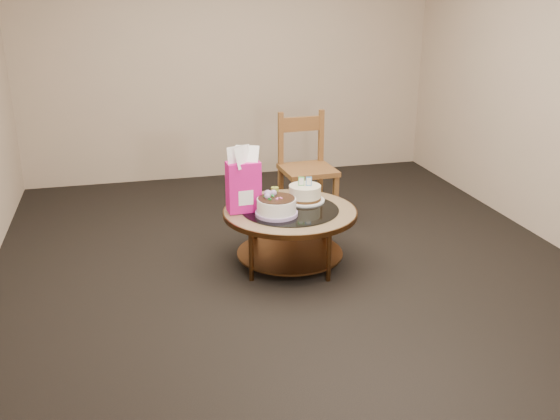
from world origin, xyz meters
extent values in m
plane|color=black|center=(0.00, 0.00, 0.00)|extent=(5.00, 5.00, 0.00)
cube|color=tan|center=(0.00, 2.50, 1.30)|extent=(4.50, 0.02, 2.60)
cube|color=tan|center=(0.00, -2.50, 1.30)|extent=(4.50, 0.02, 2.60)
cylinder|color=#513017|center=(0.35, 0.20, 0.21)|extent=(0.04, 0.04, 0.42)
cylinder|color=#513017|center=(-0.20, 0.35, 0.21)|extent=(0.04, 0.04, 0.42)
cylinder|color=#513017|center=(-0.35, -0.20, 0.21)|extent=(0.04, 0.04, 0.42)
cylinder|color=#513017|center=(0.20, -0.35, 0.21)|extent=(0.04, 0.04, 0.42)
cylinder|color=#513017|center=(0.00, 0.00, 0.10)|extent=(0.82, 0.82, 0.02)
cylinder|color=#513017|center=(0.00, 0.00, 0.43)|extent=(1.02, 1.02, 0.04)
cylinder|color=#A07D58|center=(0.00, 0.00, 0.45)|extent=(1.00, 1.00, 0.01)
cylinder|color=black|center=(0.00, 0.00, 0.45)|extent=(0.74, 0.74, 0.01)
cylinder|color=#A485BC|center=(-0.13, -0.09, 0.47)|extent=(0.32, 0.32, 0.02)
cylinder|color=white|center=(-0.13, -0.09, 0.52)|extent=(0.29, 0.29, 0.13)
cylinder|color=black|center=(-0.13, -0.09, 0.59)|extent=(0.27, 0.27, 0.01)
sphere|color=#A485BC|center=(-0.18, -0.05, 0.61)|extent=(0.06, 0.06, 0.06)
sphere|color=#A485BC|center=(-0.14, -0.03, 0.61)|extent=(0.05, 0.05, 0.05)
sphere|color=#A485BC|center=(-0.20, -0.09, 0.61)|extent=(0.04, 0.04, 0.04)
cone|color=#20782C|center=(-0.15, -0.07, 0.60)|extent=(0.03, 0.04, 0.03)
cone|color=#20782C|center=(-0.21, -0.06, 0.60)|extent=(0.04, 0.04, 0.03)
cone|color=#20782C|center=(-0.12, -0.02, 0.60)|extent=(0.04, 0.04, 0.03)
cone|color=#20782C|center=(-0.18, -0.12, 0.60)|extent=(0.04, 0.04, 0.03)
cylinder|color=white|center=(0.16, 0.16, 0.46)|extent=(0.31, 0.31, 0.01)
cylinder|color=#412812|center=(0.16, 0.16, 0.48)|extent=(0.26, 0.26, 0.02)
cylinder|color=beige|center=(0.16, 0.16, 0.54)|extent=(0.25, 0.25, 0.09)
cube|color=#53C35E|center=(0.13, 0.16, 0.62)|extent=(0.05, 0.02, 0.07)
cube|color=white|center=(0.13, 0.16, 0.62)|extent=(0.04, 0.02, 0.06)
cube|color=#3A82C8|center=(0.19, 0.15, 0.62)|extent=(0.05, 0.02, 0.07)
cube|color=white|center=(0.19, 0.15, 0.62)|extent=(0.04, 0.02, 0.06)
cube|color=#E3158A|center=(-0.34, 0.06, 0.65)|extent=(0.25, 0.15, 0.38)
cube|color=white|center=(-0.34, 0.06, 0.58)|extent=(0.12, 0.14, 0.11)
cube|color=tan|center=(-0.04, 0.31, 0.46)|extent=(0.10, 0.10, 0.01)
cylinder|color=gold|center=(-0.04, 0.31, 0.47)|extent=(0.12, 0.12, 0.01)
cylinder|color=olive|center=(-0.04, 0.31, 0.51)|extent=(0.06, 0.06, 0.06)
cylinder|color=black|center=(-0.04, 0.31, 0.54)|extent=(0.00, 0.00, 0.01)
cube|color=brown|center=(0.40, 0.87, 0.49)|extent=(0.48, 0.48, 0.04)
cube|color=brown|center=(0.22, 0.67, 0.24)|extent=(0.05, 0.05, 0.49)
cube|color=brown|center=(0.61, 0.69, 0.24)|extent=(0.05, 0.05, 0.49)
cube|color=brown|center=(0.20, 1.05, 0.24)|extent=(0.05, 0.05, 0.49)
cube|color=brown|center=(0.59, 1.08, 0.24)|extent=(0.05, 0.05, 0.49)
cube|color=brown|center=(0.20, 1.05, 0.74)|extent=(0.05, 0.05, 0.50)
cube|color=brown|center=(0.59, 1.08, 0.74)|extent=(0.05, 0.05, 0.50)
cube|color=brown|center=(0.39, 1.07, 0.87)|extent=(0.39, 0.05, 0.13)
camera|label=1|loc=(-1.16, -4.28, 2.08)|focal=40.00mm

